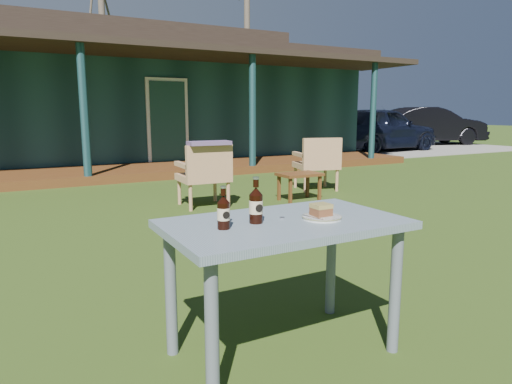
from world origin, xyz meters
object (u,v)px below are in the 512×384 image
car_near (380,129)px  cola_bottle_near (256,205)px  plate (322,217)px  cake_slice (321,210)px  armchair_right (318,161)px  car_far (428,126)px  side_table (299,177)px  cafe_table (284,240)px  cola_bottle_far (224,212)px  armchair_left (205,172)px

car_near → cola_bottle_near: size_ratio=18.38×
plate → cake_slice: size_ratio=2.22×
car_near → armchair_right: bearing=123.4°
car_far → cake_slice: (-12.94, -10.53, 0.05)m
cake_slice → side_table: cake_slice is taller
car_far → side_table: bearing=137.9°
car_near → cafe_table: size_ratio=3.52×
cafe_table → cola_bottle_far: bearing=-179.1°
cola_bottle_near → armchair_left: cola_bottle_near is taller
cake_slice → cola_bottle_near: cola_bottle_near is taller
armchair_left → car_far: bearing=29.4°
cake_slice → side_table: size_ratio=0.15×
side_table → cafe_table: bearing=-125.1°
armchair_left → cola_bottle_near: bearing=-108.6°
car_far → plate: bearing=143.9°
cake_slice → side_table: bearing=57.4°
cola_bottle_near → armchair_left: bearing=71.4°
armchair_right → cafe_table: bearing=-128.2°
cola_bottle_near → armchair_right: cola_bottle_near is taller
side_table → armchair_left: bearing=170.6°
cake_slice → armchair_right: armchair_right is taller
cafe_table → car_near: bearing=44.3°
car_near → cake_slice: size_ratio=45.94×
cafe_table → plate: size_ratio=5.88×
cake_slice → car_near: bearing=45.1°
plate → cafe_table: bearing=162.1°
cola_bottle_near → cola_bottle_far: (-0.19, -0.03, -0.01)m
armchair_left → armchair_right: (2.11, 0.36, 0.01)m
cola_bottle_near → armchair_right: 5.25m
car_near → cafe_table: 13.09m
side_table → car_near: bearing=39.4°
armchair_right → cola_bottle_near: bearing=-129.7°
cafe_table → plate: bearing=-17.9°
car_near → cola_bottle_far: 13.34m
cola_bottle_far → side_table: cola_bottle_far is taller
cake_slice → armchair_right: bearing=53.8°
car_near → armchair_left: 9.91m
car_far → side_table: size_ratio=7.28×
cola_bottle_near → side_table: 4.34m
cafe_table → cake_slice: cake_slice is taller
cola_bottle_far → armchair_right: size_ratio=0.24×
car_near → cola_bottle_near: 13.18m
cake_slice → plate: bearing=-109.9°
plate → armchair_right: (3.01, 4.12, -0.25)m
car_far → side_table: (-10.69, -7.01, -0.38)m
cafe_table → side_table: 4.26m
car_near → cake_slice: car_near is taller
car_far → cola_bottle_far: car_far is taller
armchair_right → side_table: 0.96m
car_far → cake_slice: 16.69m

